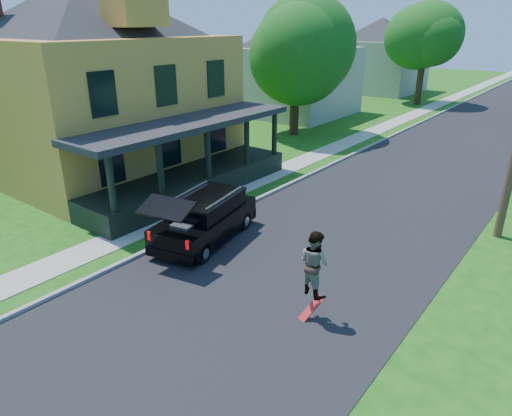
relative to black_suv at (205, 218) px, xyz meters
The scene contains 13 objects.
ground 4.48m from the black_suv, 43.46° to the right, with size 140.00×140.00×0.00m, color #185010.
street 17.28m from the black_suv, 79.32° to the left, with size 8.00×120.00×0.02m, color black.
curb 17.01m from the black_suv, 92.87° to the left, with size 0.15×120.00×0.12m, color gray.
sidewalk 17.15m from the black_suv, 98.05° to the left, with size 1.30×120.00×0.03m, color #9D9E95.
front_walk 7.01m from the black_suv, 154.78° to the left, with size 6.50×1.20×0.03m, color #9D9E95.
main_house 10.86m from the black_suv, 162.86° to the left, with size 15.56×15.56×10.10m.
neighbor_house_mid 23.61m from the black_suv, 116.16° to the left, with size 12.78×12.78×8.30m.
neighbor_house_far 38.53m from the black_suv, 105.57° to the left, with size 12.78×12.78×8.30m.
black_suv is the anchor object (origin of this frame).
skateboarder 5.33m from the black_suv, 16.88° to the right, with size 0.95×0.83×1.65m.
skateboard 5.36m from the black_suv, 17.74° to the right, with size 0.49×0.54×0.65m.
tree_left_mid 16.85m from the black_suv, 112.78° to the left, with size 6.05×5.97×8.84m.
tree_left_far 31.94m from the black_suv, 97.23° to the left, with size 7.10×6.91×8.87m.
Camera 1 is at (6.54, -6.86, 6.81)m, focal length 32.00 mm.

